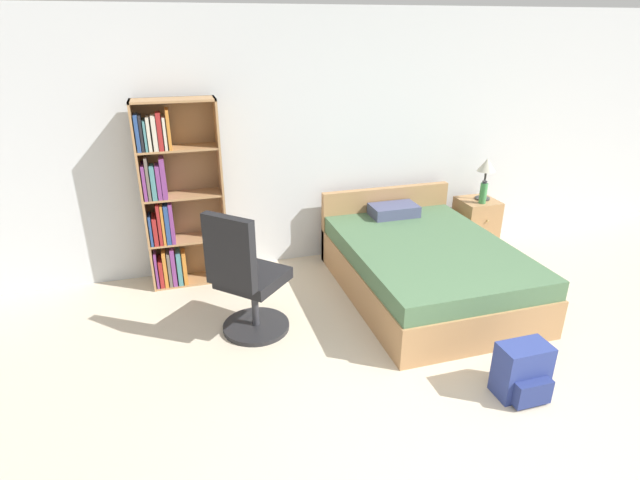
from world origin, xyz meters
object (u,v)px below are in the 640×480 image
office_chair (246,282)px  water_bottle (483,193)px  table_lamp (486,168)px  bed (423,265)px  nightstand (475,224)px  backpack_blue (523,372)px  bookshelf (172,201)px

office_chair → water_bottle: (2.80, 0.94, 0.21)m
table_lamp → bed: bearing=-145.1°
nightstand → water_bottle: bearing=-103.1°
office_chair → backpack_blue: 2.17m
backpack_blue → office_chair: bearing=142.9°
bookshelf → office_chair: (0.51, -1.14, -0.37)m
nightstand → water_bottle: 0.43m
office_chair → water_bottle: size_ratio=4.40×
bed → office_chair: 1.78m
office_chair → water_bottle: 2.96m
nightstand → water_bottle: water_bottle is taller
backpack_blue → nightstand: bearing=64.7°
bed → office_chair: size_ratio=1.83×
bookshelf → nightstand: size_ratio=3.10×
nightstand → table_lamp: size_ratio=1.24×
table_lamp → water_bottle: bearing=-125.0°
bed → backpack_blue: size_ratio=5.17×
bed → nightstand: bed is taller
bookshelf → office_chair: bearing=-65.9°
water_bottle → office_chair: bearing=-161.4°
water_bottle → backpack_blue: bearing=-115.8°
bookshelf → water_bottle: bearing=-3.4°
backpack_blue → water_bottle: bearing=64.2°
water_bottle → table_lamp: bearing=55.0°
bed → backpack_blue: 1.57m
table_lamp → water_bottle: size_ratio=1.85×
office_chair → water_bottle: bearing=18.6°
bed → nightstand: bearing=35.9°
bookshelf → nightstand: 3.39m
nightstand → bookshelf: bearing=178.4°
backpack_blue → bookshelf: bearing=132.4°
backpack_blue → bed: bearing=88.9°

